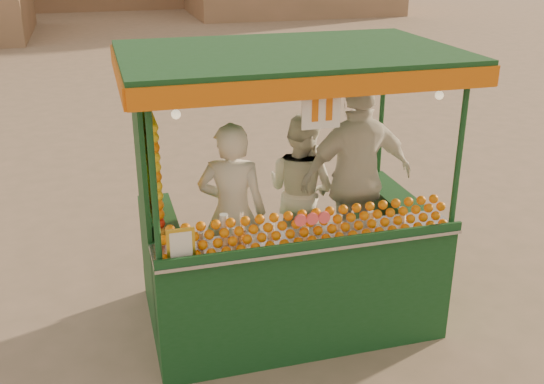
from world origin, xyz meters
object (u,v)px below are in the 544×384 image
object	(u,v)px
vendor_right	(357,178)
vendor_left	(232,213)
vendor_middle	(301,190)
juice_cart	(284,244)

from	to	relation	value
vendor_right	vendor_left	bearing A→B (deg)	6.68
vendor_middle	vendor_right	bearing A→B (deg)	-159.71
vendor_left	vendor_middle	xyz separation A→B (m)	(0.80, 0.50, -0.06)
vendor_left	vendor_right	xyz separation A→B (m)	(1.27, 0.20, 0.13)
vendor_middle	vendor_right	xyz separation A→B (m)	(0.47, -0.29, 0.19)
juice_cart	vendor_middle	xyz separation A→B (m)	(0.36, 0.62, 0.24)
vendor_left	vendor_middle	bearing A→B (deg)	-128.77
juice_cart	vendor_left	size ratio (longest dim) A/B	1.68
juice_cart	vendor_right	distance (m)	0.99
juice_cart	vendor_left	world-z (taller)	juice_cart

